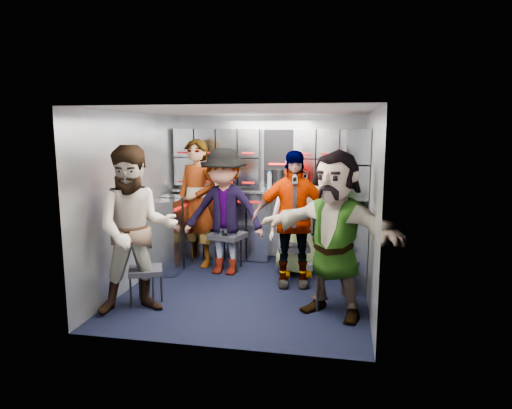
% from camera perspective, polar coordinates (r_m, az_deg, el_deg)
% --- Properties ---
extents(floor, '(3.00, 3.00, 0.00)m').
position_cam_1_polar(floor, '(5.57, -1.09, -10.52)').
color(floor, black).
rests_on(floor, ground).
extents(wall_back, '(2.80, 0.04, 2.10)m').
position_cam_1_polar(wall_back, '(6.77, 1.52, 2.21)').
color(wall_back, gray).
rests_on(wall_back, ground).
extents(wall_left, '(0.04, 3.00, 2.10)m').
position_cam_1_polar(wall_left, '(5.76, -14.88, 0.62)').
color(wall_left, gray).
rests_on(wall_left, ground).
extents(wall_right, '(0.04, 3.00, 2.10)m').
position_cam_1_polar(wall_right, '(5.20, 14.14, -0.28)').
color(wall_right, gray).
rests_on(wall_right, ground).
extents(ceiling, '(2.80, 3.00, 0.02)m').
position_cam_1_polar(ceiling, '(5.24, -1.17, 11.60)').
color(ceiling, silver).
rests_on(ceiling, wall_back).
extents(cart_bank_back, '(2.68, 0.38, 0.99)m').
position_cam_1_polar(cart_bank_back, '(6.66, 1.21, -2.76)').
color(cart_bank_back, '#9399A2').
rests_on(cart_bank_back, ground).
extents(cart_bank_left, '(0.38, 0.76, 0.99)m').
position_cam_1_polar(cart_bank_left, '(6.28, -10.72, -3.66)').
color(cart_bank_left, '#9399A2').
rests_on(cart_bank_left, ground).
extents(counter, '(2.68, 0.42, 0.03)m').
position_cam_1_polar(counter, '(6.56, 1.22, 1.68)').
color(counter, '#B5B8BD').
rests_on(counter, cart_bank_back).
extents(locker_bank_back, '(2.68, 0.28, 0.82)m').
position_cam_1_polar(locker_bank_back, '(6.58, 1.33, 5.86)').
color(locker_bank_back, '#9399A2').
rests_on(locker_bank_back, wall_back).
extents(locker_bank_right, '(0.28, 1.00, 0.82)m').
position_cam_1_polar(locker_bank_right, '(5.84, 12.47, 5.17)').
color(locker_bank_right, '#9399A2').
rests_on(locker_bank_right, wall_right).
extents(right_cabinet, '(0.28, 1.20, 1.00)m').
position_cam_1_polar(right_cabinet, '(5.89, 12.15, -4.54)').
color(right_cabinet, '#9399A2').
rests_on(right_cabinet, ground).
extents(coffee_niche, '(0.46, 0.16, 0.84)m').
position_cam_1_polar(coffee_niche, '(6.61, 2.96, 5.69)').
color(coffee_niche, black).
rests_on(coffee_niche, wall_back).
extents(red_latch_strip, '(2.60, 0.02, 0.03)m').
position_cam_1_polar(red_latch_strip, '(6.39, 0.91, 0.24)').
color(red_latch_strip, '#B60F0C').
rests_on(red_latch_strip, cart_bank_back).
extents(jump_seat_near_left, '(0.45, 0.44, 0.41)m').
position_cam_1_polar(jump_seat_near_left, '(5.13, -13.64, -8.26)').
color(jump_seat_near_left, black).
rests_on(jump_seat_near_left, ground).
extents(jump_seat_mid_left, '(0.52, 0.50, 0.50)m').
position_cam_1_polar(jump_seat_mid_left, '(6.22, -3.56, -4.14)').
color(jump_seat_mid_left, black).
rests_on(jump_seat_mid_left, ground).
extents(jump_seat_center, '(0.45, 0.44, 0.45)m').
position_cam_1_polar(jump_seat_center, '(6.23, 5.28, -4.59)').
color(jump_seat_center, black).
rests_on(jump_seat_center, ground).
extents(jump_seat_mid_right, '(0.45, 0.44, 0.46)m').
position_cam_1_polar(jump_seat_mid_right, '(5.79, 4.71, -5.55)').
color(jump_seat_mid_right, black).
rests_on(jump_seat_mid_right, ground).
extents(jump_seat_near_right, '(0.54, 0.53, 0.50)m').
position_cam_1_polar(jump_seat_near_right, '(4.95, 9.66, -7.82)').
color(jump_seat_near_right, black).
rests_on(jump_seat_near_right, ground).
extents(attendant_standing, '(0.75, 0.61, 1.76)m').
position_cam_1_polar(attendant_standing, '(6.38, -7.41, 0.16)').
color(attendant_standing, black).
rests_on(attendant_standing, ground).
extents(attendant_arc_a, '(1.05, 0.97, 1.75)m').
position_cam_1_polar(attendant_arc_a, '(4.84, -14.75, -3.15)').
color(attendant_arc_a, black).
rests_on(attendant_arc_a, ground).
extents(attendant_arc_b, '(1.11, 0.68, 1.66)m').
position_cam_1_polar(attendant_arc_b, '(5.97, -4.03, -0.93)').
color(attendant_arc_b, black).
rests_on(attendant_arc_b, ground).
extents(attendant_arc_c, '(0.82, 0.62, 1.50)m').
position_cam_1_polar(attendant_arc_c, '(5.97, 5.16, -1.71)').
color(attendant_arc_c, black).
rests_on(attendant_arc_c, ground).
extents(attendant_arc_d, '(1.02, 0.56, 1.66)m').
position_cam_1_polar(attendant_arc_d, '(5.52, 4.56, -1.82)').
color(attendant_arc_d, black).
rests_on(attendant_arc_d, ground).
extents(attendant_arc_e, '(1.64, 1.15, 1.71)m').
position_cam_1_polar(attendant_arc_e, '(4.67, 9.74, -3.69)').
color(attendant_arc_e, black).
rests_on(attendant_arc_e, ground).
extents(bottle_left, '(0.06, 0.06, 0.23)m').
position_cam_1_polar(bottle_left, '(6.62, -3.64, 2.87)').
color(bottle_left, white).
rests_on(bottle_left, counter).
extents(bottle_mid, '(0.06, 0.06, 0.25)m').
position_cam_1_polar(bottle_mid, '(6.49, 1.69, 2.85)').
color(bottle_mid, white).
rests_on(bottle_mid, counter).
extents(bottle_right, '(0.07, 0.07, 0.25)m').
position_cam_1_polar(bottle_right, '(6.44, 4.93, 2.74)').
color(bottle_right, white).
rests_on(bottle_right, counter).
extents(cup_left, '(0.07, 0.07, 0.09)m').
position_cam_1_polar(cup_left, '(6.67, -5.27, 2.30)').
color(cup_left, tan).
rests_on(cup_left, counter).
extents(cup_right, '(0.09, 0.09, 0.09)m').
position_cam_1_polar(cup_right, '(6.41, 7.74, 1.96)').
color(cup_right, tan).
rests_on(cup_right, counter).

